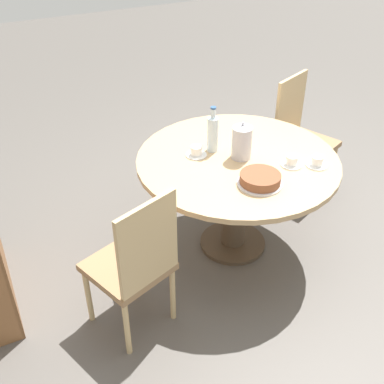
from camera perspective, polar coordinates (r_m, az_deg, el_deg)
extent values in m
plane|color=#56514C|center=(3.64, 4.82, -6.14)|extent=(14.00, 14.00, 0.00)
cylinder|color=#473828|center=(3.63, 4.83, -5.96)|extent=(0.48, 0.48, 0.03)
cylinder|color=#473828|center=(3.41, 5.11, -1.43)|extent=(0.17, 0.17, 0.68)
cylinder|color=tan|center=(3.21, 5.43, 3.74)|extent=(1.35, 1.35, 0.04)
cylinder|color=tan|center=(4.00, 13.94, 0.81)|extent=(0.03, 0.03, 0.42)
cylinder|color=tan|center=(4.29, 16.30, 2.81)|extent=(0.03, 0.03, 0.42)
cylinder|color=tan|center=(4.14, 9.64, 2.64)|extent=(0.03, 0.03, 0.42)
cylinder|color=tan|center=(4.42, 12.19, 4.47)|extent=(0.03, 0.03, 0.42)
cube|color=#93704C|center=(4.09, 13.44, 5.47)|extent=(0.55, 0.55, 0.04)
cube|color=tan|center=(4.05, 11.54, 9.89)|extent=(0.18, 0.38, 0.52)
cylinder|color=tan|center=(3.17, -6.92, -8.63)|extent=(0.03, 0.03, 0.42)
cylinder|color=tan|center=(3.03, -12.19, -11.88)|extent=(0.03, 0.03, 0.42)
cylinder|color=tan|center=(2.97, -2.30, -11.96)|extent=(0.03, 0.03, 0.42)
cylinder|color=tan|center=(2.82, -7.72, -15.71)|extent=(0.03, 0.03, 0.42)
cube|color=#93704C|center=(2.83, -7.63, -8.74)|extent=(0.54, 0.54, 0.04)
cube|color=tan|center=(2.53, -5.22, -6.24)|extent=(0.16, 0.38, 0.52)
cylinder|color=silver|center=(3.16, 5.88, 5.85)|extent=(0.13, 0.13, 0.22)
cone|color=silver|center=(3.11, 6.01, 7.79)|extent=(0.12, 0.12, 0.02)
sphere|color=silver|center=(3.10, 6.03, 8.11)|extent=(0.02, 0.02, 0.02)
cylinder|color=silver|center=(3.23, 2.47, 6.82)|extent=(0.07, 0.07, 0.24)
cylinder|color=silver|center=(3.16, 2.54, 9.28)|extent=(0.03, 0.03, 0.07)
cylinder|color=#2D5184|center=(3.14, 2.56, 9.94)|extent=(0.04, 0.04, 0.01)
cylinder|color=silver|center=(2.95, 8.03, 1.04)|extent=(0.28, 0.28, 0.01)
cylinder|color=brown|center=(2.93, 8.09, 1.60)|extent=(0.25, 0.25, 0.06)
cylinder|color=silver|center=(3.18, 11.69, 3.19)|extent=(0.14, 0.14, 0.01)
cylinder|color=white|center=(3.16, 11.76, 3.72)|extent=(0.08, 0.08, 0.06)
cylinder|color=silver|center=(3.21, 14.55, 3.10)|extent=(0.14, 0.14, 0.01)
cylinder|color=white|center=(3.19, 14.64, 3.63)|extent=(0.08, 0.08, 0.06)
cylinder|color=silver|center=(3.22, 0.52, 4.41)|extent=(0.14, 0.14, 0.01)
cylinder|color=white|center=(3.20, 0.52, 4.94)|extent=(0.08, 0.08, 0.06)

